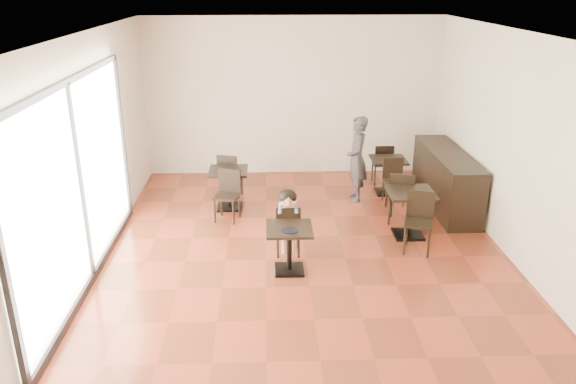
{
  "coord_description": "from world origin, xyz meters",
  "views": [
    {
      "loc": [
        -0.54,
        -7.34,
        3.86
      ],
      "look_at": [
        -0.26,
        0.16,
        1.0
      ],
      "focal_mm": 35.0,
      "sensor_mm": 36.0,
      "label": 1
    }
  ],
  "objects_px": {
    "adult_patron": "(357,159)",
    "cafe_table_back": "(387,176)",
    "child_chair": "(288,229)",
    "chair_left_b": "(227,197)",
    "cafe_table_left": "(229,189)",
    "chair_back_b": "(394,182)",
    "chair_mid_b": "(419,224)",
    "chair_back_a": "(382,164)",
    "child_table": "(289,250)",
    "child": "(288,222)",
    "cafe_table_mid": "(409,214)",
    "chair_left_a": "(231,175)",
    "chair_mid_a": "(402,197)"
  },
  "relations": [
    {
      "from": "chair_left_b",
      "to": "adult_patron",
      "type": "bearing_deg",
      "value": 36.31
    },
    {
      "from": "cafe_table_mid",
      "to": "chair_back_b",
      "type": "xyz_separation_m",
      "value": [
        0.05,
        1.37,
        0.04
      ]
    },
    {
      "from": "chair_mid_b",
      "to": "chair_back_a",
      "type": "height_order",
      "value": "chair_mid_b"
    },
    {
      "from": "cafe_table_back",
      "to": "chair_left_b",
      "type": "xyz_separation_m",
      "value": [
        -2.98,
        -1.19,
        0.09
      ]
    },
    {
      "from": "child",
      "to": "chair_left_b",
      "type": "height_order",
      "value": "child"
    },
    {
      "from": "child_chair",
      "to": "chair_left_a",
      "type": "distance_m",
      "value": 2.57
    },
    {
      "from": "child_table",
      "to": "chair_back_a",
      "type": "relative_size",
      "value": 0.81
    },
    {
      "from": "cafe_table_back",
      "to": "child",
      "type": "bearing_deg",
      "value": -129.01
    },
    {
      "from": "cafe_table_left",
      "to": "chair_left_b",
      "type": "distance_m",
      "value": 0.55
    },
    {
      "from": "adult_patron",
      "to": "chair_back_a",
      "type": "bearing_deg",
      "value": 143.43
    },
    {
      "from": "cafe_table_back",
      "to": "chair_mid_b",
      "type": "xyz_separation_m",
      "value": [
        -0.05,
        -2.47,
        0.11
      ]
    },
    {
      "from": "child",
      "to": "chair_left_b",
      "type": "distance_m",
      "value": 1.61
    },
    {
      "from": "child_chair",
      "to": "chair_left_b",
      "type": "distance_m",
      "value": 1.61
    },
    {
      "from": "adult_patron",
      "to": "chair_back_b",
      "type": "distance_m",
      "value": 0.79
    },
    {
      "from": "cafe_table_left",
      "to": "chair_left_a",
      "type": "distance_m",
      "value": 0.55
    },
    {
      "from": "child",
      "to": "cafe_table_left",
      "type": "height_order",
      "value": "child"
    },
    {
      "from": "chair_left_b",
      "to": "chair_mid_a",
      "type": "bearing_deg",
      "value": 11.85
    },
    {
      "from": "child_table",
      "to": "child",
      "type": "distance_m",
      "value": 0.58
    },
    {
      "from": "child_chair",
      "to": "chair_back_a",
      "type": "xyz_separation_m",
      "value": [
        1.99,
        3.01,
        0.01
      ]
    },
    {
      "from": "cafe_table_mid",
      "to": "chair_mid_a",
      "type": "height_order",
      "value": "chair_mid_a"
    },
    {
      "from": "child",
      "to": "cafe_table_back",
      "type": "bearing_deg",
      "value": 50.99
    },
    {
      "from": "cafe_table_left",
      "to": "chair_back_a",
      "type": "xyz_separation_m",
      "value": [
        2.98,
        1.19,
        0.06
      ]
    },
    {
      "from": "child_table",
      "to": "cafe_table_back",
      "type": "xyz_separation_m",
      "value": [
        1.99,
        3.01,
        0.01
      ]
    },
    {
      "from": "chair_mid_a",
      "to": "chair_left_a",
      "type": "distance_m",
      "value": 3.2
    },
    {
      "from": "chair_mid_a",
      "to": "chair_back_b",
      "type": "bearing_deg",
      "value": -75.16
    },
    {
      "from": "child",
      "to": "chair_left_b",
      "type": "bearing_deg",
      "value": 127.59
    },
    {
      "from": "child_table",
      "to": "adult_patron",
      "type": "distance_m",
      "value": 3.06
    },
    {
      "from": "cafe_table_back",
      "to": "chair_left_b",
      "type": "bearing_deg",
      "value": -158.24
    },
    {
      "from": "cafe_table_left",
      "to": "chair_back_b",
      "type": "height_order",
      "value": "chair_back_b"
    },
    {
      "from": "child_chair",
      "to": "cafe_table_mid",
      "type": "xyz_separation_m",
      "value": [
        1.95,
        0.54,
        -0.02
      ]
    },
    {
      "from": "adult_patron",
      "to": "chair_back_b",
      "type": "bearing_deg",
      "value": 69.8
    },
    {
      "from": "cafe_table_back",
      "to": "chair_back_a",
      "type": "relative_size",
      "value": 0.83
    },
    {
      "from": "child_chair",
      "to": "adult_patron",
      "type": "height_order",
      "value": "adult_patron"
    },
    {
      "from": "chair_left_b",
      "to": "child_chair",
      "type": "bearing_deg",
      "value": -36.99
    },
    {
      "from": "cafe_table_back",
      "to": "chair_back_b",
      "type": "bearing_deg",
      "value": -90.0
    },
    {
      "from": "chair_back_a",
      "to": "chair_back_b",
      "type": "bearing_deg",
      "value": 90.84
    },
    {
      "from": "adult_patron",
      "to": "chair_left_b",
      "type": "bearing_deg",
      "value": -68.26
    },
    {
      "from": "chair_back_a",
      "to": "chair_back_b",
      "type": "relative_size",
      "value": 1.0
    },
    {
      "from": "adult_patron",
      "to": "child_chair",
      "type": "bearing_deg",
      "value": -31.03
    },
    {
      "from": "chair_left_a",
      "to": "chair_left_b",
      "type": "xyz_separation_m",
      "value": [
        0.0,
        -1.1,
        0.0
      ]
    },
    {
      "from": "chair_left_b",
      "to": "chair_back_b",
      "type": "xyz_separation_m",
      "value": [
        2.98,
        0.64,
        -0.02
      ]
    },
    {
      "from": "cafe_table_mid",
      "to": "cafe_table_left",
      "type": "relative_size",
      "value": 1.06
    },
    {
      "from": "chair_left_b",
      "to": "chair_back_a",
      "type": "xyz_separation_m",
      "value": [
        2.98,
        1.74,
        -0.02
      ]
    },
    {
      "from": "adult_patron",
      "to": "cafe_table_back",
      "type": "xyz_separation_m",
      "value": [
        0.65,
        0.3,
        -0.44
      ]
    },
    {
      "from": "adult_patron",
      "to": "chair_mid_a",
      "type": "xyz_separation_m",
      "value": [
        0.6,
        -1.07,
        -0.33
      ]
    },
    {
      "from": "chair_mid_b",
      "to": "chair_left_b",
      "type": "bearing_deg",
      "value": 174.51
    },
    {
      "from": "chair_mid_b",
      "to": "chair_back_b",
      "type": "height_order",
      "value": "chair_mid_b"
    },
    {
      "from": "cafe_table_mid",
      "to": "cafe_table_back",
      "type": "bearing_deg",
      "value": 88.58
    },
    {
      "from": "child_table",
      "to": "cafe_table_mid",
      "type": "relative_size",
      "value": 0.88
    },
    {
      "from": "child_chair",
      "to": "chair_back_a",
      "type": "relative_size",
      "value": 0.97
    }
  ]
}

